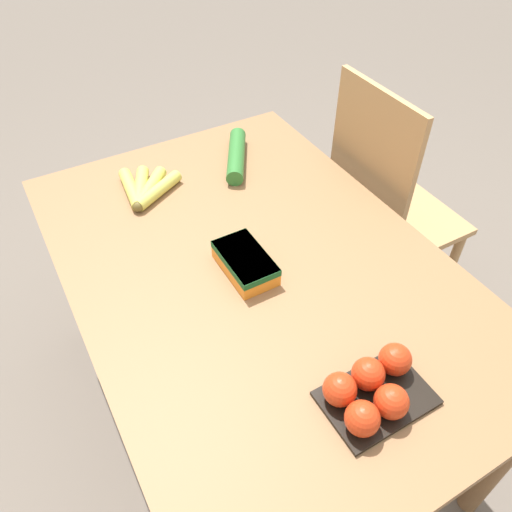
{
  "coord_description": "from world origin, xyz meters",
  "views": [
    {
      "loc": [
        0.82,
        -0.46,
        1.66
      ],
      "look_at": [
        0.0,
        0.0,
        0.75
      ],
      "focal_mm": 35.0,
      "sensor_mm": 36.0,
      "label": 1
    }
  ],
  "objects_px": {
    "banana_bunch": "(145,189)",
    "cucumber_near": "(236,156)",
    "chair": "(385,210)",
    "carrot_bag": "(245,262)",
    "tomato_pack": "(372,390)"
  },
  "relations": [
    {
      "from": "banana_bunch",
      "to": "cucumber_near",
      "type": "distance_m",
      "value": 0.33
    },
    {
      "from": "chair",
      "to": "cucumber_near",
      "type": "height_order",
      "value": "chair"
    },
    {
      "from": "banana_bunch",
      "to": "carrot_bag",
      "type": "distance_m",
      "value": 0.46
    },
    {
      "from": "banana_bunch",
      "to": "carrot_bag",
      "type": "relative_size",
      "value": 1.1
    },
    {
      "from": "cucumber_near",
      "to": "tomato_pack",
      "type": "bearing_deg",
      "value": -10.66
    },
    {
      "from": "banana_bunch",
      "to": "tomato_pack",
      "type": "distance_m",
      "value": 0.91
    },
    {
      "from": "banana_bunch",
      "to": "tomato_pack",
      "type": "height_order",
      "value": "tomato_pack"
    },
    {
      "from": "chair",
      "to": "cucumber_near",
      "type": "distance_m",
      "value": 0.59
    },
    {
      "from": "cucumber_near",
      "to": "carrot_bag",
      "type": "bearing_deg",
      "value": -25.39
    },
    {
      "from": "carrot_bag",
      "to": "cucumber_near",
      "type": "distance_m",
      "value": 0.51
    },
    {
      "from": "banana_bunch",
      "to": "tomato_pack",
      "type": "bearing_deg",
      "value": 9.81
    },
    {
      "from": "banana_bunch",
      "to": "cucumber_near",
      "type": "xyz_separation_m",
      "value": [
        -0.02,
        0.33,
        0.01
      ]
    },
    {
      "from": "chair",
      "to": "cucumber_near",
      "type": "xyz_separation_m",
      "value": [
        -0.26,
        -0.47,
        0.24
      ]
    },
    {
      "from": "banana_bunch",
      "to": "carrot_bag",
      "type": "height_order",
      "value": "carrot_bag"
    },
    {
      "from": "tomato_pack",
      "to": "banana_bunch",
      "type": "bearing_deg",
      "value": -170.19
    }
  ]
}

